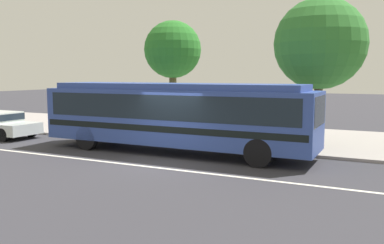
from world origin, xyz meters
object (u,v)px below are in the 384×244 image
(street_tree_near_stop, at_px, (173,50))
(bus_stop_sign, at_px, (276,110))
(street_tree_mid_block, at_px, (320,44))
(pedestrian_walking_along_curb, at_px, (195,121))
(pedestrian_waiting_near_sign, at_px, (313,122))
(transit_bus, at_px, (175,113))

(street_tree_near_stop, bearing_deg, bus_stop_sign, -23.52)
(street_tree_mid_block, bearing_deg, pedestrian_walking_along_curb, -159.51)
(pedestrian_waiting_near_sign, distance_m, street_tree_near_stop, 8.20)
(pedestrian_walking_along_curb, height_order, bus_stop_sign, bus_stop_sign)
(transit_bus, relative_size, pedestrian_walking_along_curb, 6.86)
(transit_bus, bearing_deg, street_tree_mid_block, 38.70)
(transit_bus, bearing_deg, bus_stop_sign, 27.19)
(pedestrian_walking_along_curb, xyz_separation_m, street_tree_near_stop, (-2.49, 2.48, 3.32))
(pedestrian_waiting_near_sign, bearing_deg, transit_bus, -145.28)
(pedestrian_waiting_near_sign, bearing_deg, bus_stop_sign, -129.23)
(bus_stop_sign, bearing_deg, pedestrian_walking_along_curb, 176.66)
(transit_bus, xyz_separation_m, pedestrian_walking_along_curb, (-0.09, 2.08, -0.55))
(pedestrian_walking_along_curb, bearing_deg, street_tree_mid_block, 20.49)
(transit_bus, bearing_deg, pedestrian_waiting_near_sign, 34.72)
(transit_bus, relative_size, street_tree_near_stop, 1.95)
(street_tree_mid_block, bearing_deg, transit_bus, -141.30)
(pedestrian_walking_along_curb, height_order, street_tree_mid_block, street_tree_mid_block)
(pedestrian_waiting_near_sign, xyz_separation_m, street_tree_near_stop, (-7.42, 1.20, 3.27))
(pedestrian_walking_along_curb, distance_m, bus_stop_sign, 3.77)
(bus_stop_sign, distance_m, street_tree_near_stop, 7.27)
(pedestrian_walking_along_curb, height_order, street_tree_near_stop, street_tree_near_stop)
(bus_stop_sign, height_order, street_tree_near_stop, street_tree_near_stop)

